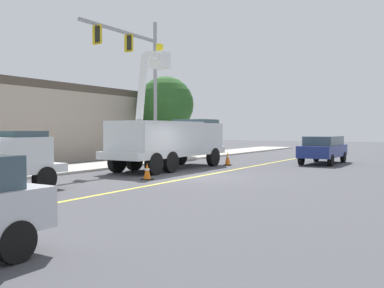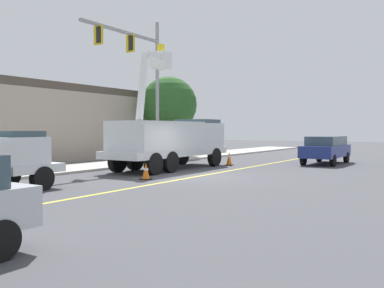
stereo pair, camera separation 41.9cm
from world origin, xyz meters
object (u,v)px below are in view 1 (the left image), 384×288
Objects in this scene: utility_bucket_truck at (170,139)px; passing_minivan at (323,148)px; traffic_signal_mast at (138,67)px; traffic_cone_mid_front at (147,172)px; traffic_cone_mid_rear at (228,159)px.

passing_minivan is (7.43, -6.50, -0.64)m from utility_bucket_truck.
utility_bucket_truck is at bearing -114.58° from traffic_signal_mast.
traffic_cone_mid_rear is (8.16, -0.07, 0.06)m from traffic_cone_mid_front.
traffic_signal_mast reaches higher than traffic_cone_mid_front.
traffic_signal_mast reaches higher than utility_bucket_truck.
utility_bucket_truck is at bearing 138.80° from passing_minivan.
passing_minivan is 7.00× the size of traffic_cone_mid_front.
traffic_cone_mid_rear is 7.64m from traffic_signal_mast.
passing_minivan reaches higher than traffic_cone_mid_front.
traffic_cone_mid_front is 9.55m from traffic_signal_mast.
traffic_signal_mast is (6.10, 4.87, 5.50)m from traffic_cone_mid_front.
traffic_cone_mid_rear is at bearing -0.49° from traffic_cone_mid_front.
traffic_signal_mast is at bearing 112.71° from traffic_cone_mid_rear.
traffic_signal_mast reaches higher than traffic_cone_mid_rear.
passing_minivan is at bearing -50.08° from traffic_cone_mid_rear.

